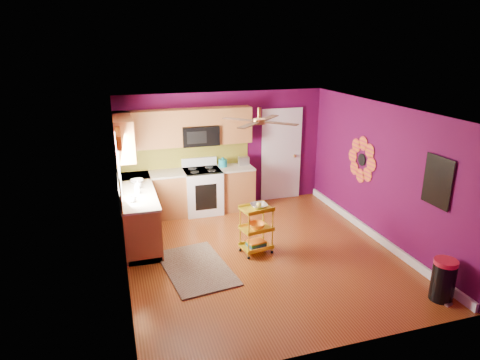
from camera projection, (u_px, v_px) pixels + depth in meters
name	position (u px, v px, depth m)	size (l,w,h in m)	color
ground	(261.00, 254.00, 7.40)	(5.00, 5.00, 0.00)	#6D3011
room_envelope	(264.00, 163.00, 6.90)	(4.54, 5.04, 2.52)	#50093B
lower_cabinets	(168.00, 202.00, 8.54)	(2.81, 2.31, 0.94)	brown
electric_range	(203.00, 190.00, 9.07)	(0.76, 0.66, 1.13)	white
upper_cabinetry	(167.00, 131.00, 8.47)	(2.80, 2.30, 1.26)	brown
left_window	(118.00, 152.00, 7.19)	(0.08, 1.35, 1.08)	white
panel_door	(281.00, 156.00, 9.70)	(0.95, 0.11, 2.15)	white
right_wall_art	(393.00, 169.00, 7.27)	(0.04, 2.74, 1.04)	black
ceiling_fan	(259.00, 121.00, 6.87)	(1.01, 1.01, 0.26)	#BF8C3F
shag_rug	(196.00, 268.00, 6.93)	(0.97, 1.58, 0.02)	black
rolling_cart	(257.00, 227.00, 7.31)	(0.57, 0.46, 0.93)	gold
trash_can	(443.00, 280.00, 6.02)	(0.40, 0.40, 0.62)	black
teal_kettle	(223.00, 163.00, 9.13)	(0.18, 0.18, 0.21)	teal
toaster	(244.00, 161.00, 9.27)	(0.22, 0.15, 0.18)	beige
soap_bottle_a	(137.00, 188.00, 7.52)	(0.09, 0.09, 0.19)	#EA3F72
soap_bottle_b	(138.00, 184.00, 7.81)	(0.13, 0.13, 0.17)	white
counter_dish	(137.00, 181.00, 8.11)	(0.25, 0.25, 0.06)	white
counter_cup	(132.00, 199.00, 7.15)	(0.13, 0.13, 0.10)	white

